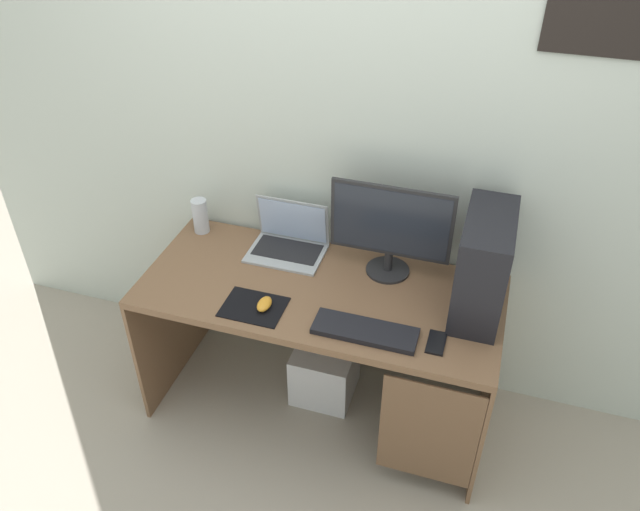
% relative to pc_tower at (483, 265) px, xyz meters
% --- Properties ---
extents(ground_plane, '(8.00, 8.00, 0.00)m').
position_rel_pc_tower_xyz_m(ground_plane, '(-0.66, -0.08, -0.96)').
color(ground_plane, '#9E9384').
extents(wall_back, '(4.00, 0.05, 2.60)m').
position_rel_pc_tower_xyz_m(wall_back, '(-0.65, 0.30, 0.34)').
color(wall_back, beige).
rests_on(wall_back, ground_plane).
extents(desk, '(1.57, 0.69, 0.75)m').
position_rel_pc_tower_xyz_m(desk, '(-0.64, -0.10, -0.36)').
color(desk, brown).
rests_on(desk, ground_plane).
extents(pc_tower, '(0.19, 0.43, 0.44)m').
position_rel_pc_tower_xyz_m(pc_tower, '(0.00, 0.00, 0.00)').
color(pc_tower, black).
rests_on(pc_tower, desk).
extents(monitor, '(0.53, 0.20, 0.44)m').
position_rel_pc_tower_xyz_m(monitor, '(-0.40, 0.12, 0.02)').
color(monitor, '#232326').
rests_on(monitor, desk).
extents(laptop, '(0.35, 0.25, 0.24)m').
position_rel_pc_tower_xyz_m(laptop, '(-0.88, 0.14, -0.17)').
color(laptop, '#9EA3A8').
rests_on(laptop, desk).
extents(speaker, '(0.07, 0.07, 0.17)m').
position_rel_pc_tower_xyz_m(speaker, '(-1.34, 0.17, -0.13)').
color(speaker, '#B7BCC6').
rests_on(speaker, desk).
extents(keyboard, '(0.42, 0.14, 0.02)m').
position_rel_pc_tower_xyz_m(keyboard, '(-0.40, -0.30, -0.21)').
color(keyboard, black).
rests_on(keyboard, desk).
extents(mousepad, '(0.26, 0.20, 0.00)m').
position_rel_pc_tower_xyz_m(mousepad, '(-0.88, -0.29, -0.22)').
color(mousepad, black).
rests_on(mousepad, desk).
extents(mouse_left, '(0.06, 0.10, 0.03)m').
position_rel_pc_tower_xyz_m(mouse_left, '(-0.84, -0.28, -0.20)').
color(mouse_left, orange).
rests_on(mouse_left, mousepad).
extents(cell_phone, '(0.07, 0.13, 0.01)m').
position_rel_pc_tower_xyz_m(cell_phone, '(-0.12, -0.27, -0.21)').
color(cell_phone, black).
rests_on(cell_phone, desk).
extents(subwoofer, '(0.29, 0.29, 0.29)m').
position_rel_pc_tower_xyz_m(subwoofer, '(-0.66, -0.00, -0.82)').
color(subwoofer, silver).
rests_on(subwoofer, ground_plane).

